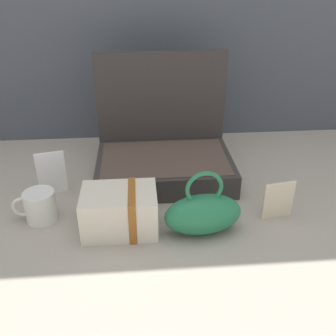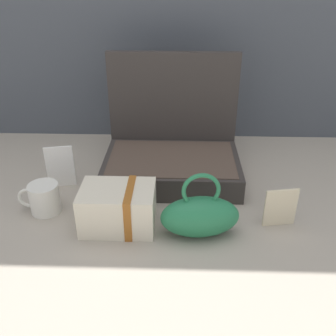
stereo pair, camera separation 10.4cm
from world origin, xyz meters
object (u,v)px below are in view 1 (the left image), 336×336
(teal_pouch_handbag, at_px, (203,213))
(cream_toiletry_bag, at_px, (121,211))
(poster_card_right, at_px, (52,173))
(open_suitcase, at_px, (164,151))
(coffee_mug, at_px, (40,206))
(info_card_left, at_px, (278,200))

(teal_pouch_handbag, xyz_separation_m, cream_toiletry_bag, (-0.22, 0.03, -0.00))
(teal_pouch_handbag, xyz_separation_m, poster_card_right, (-0.44, 0.24, 0.01))
(open_suitcase, bearing_deg, coffee_mug, -146.80)
(cream_toiletry_bag, relative_size, info_card_left, 1.76)
(cream_toiletry_bag, distance_m, coffee_mug, 0.24)
(open_suitcase, bearing_deg, info_card_left, -43.03)
(open_suitcase, bearing_deg, poster_card_right, -164.85)
(open_suitcase, height_order, coffee_mug, open_suitcase)
(cream_toiletry_bag, bearing_deg, poster_card_right, 136.88)
(teal_pouch_handbag, distance_m, coffee_mug, 0.46)
(open_suitcase, relative_size, teal_pouch_handbag, 2.02)
(open_suitcase, distance_m, cream_toiletry_bag, 0.33)
(teal_pouch_handbag, height_order, info_card_left, teal_pouch_handbag)
(open_suitcase, distance_m, info_card_left, 0.42)
(teal_pouch_handbag, bearing_deg, open_suitcase, 103.73)
(teal_pouch_handbag, relative_size, coffee_mug, 1.78)
(cream_toiletry_bag, height_order, coffee_mug, cream_toiletry_bag)
(cream_toiletry_bag, bearing_deg, teal_pouch_handbag, -8.54)
(cream_toiletry_bag, xyz_separation_m, info_card_left, (0.44, 0.02, -0.00))
(teal_pouch_handbag, height_order, cream_toiletry_bag, teal_pouch_handbag)
(open_suitcase, xyz_separation_m, cream_toiletry_bag, (-0.14, -0.30, -0.03))
(open_suitcase, height_order, cream_toiletry_bag, open_suitcase)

